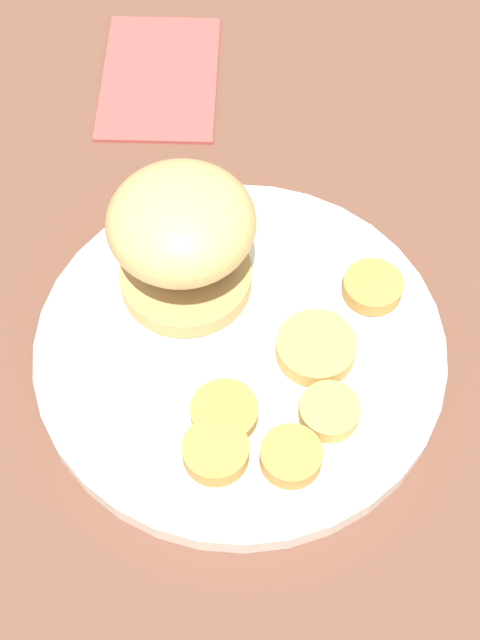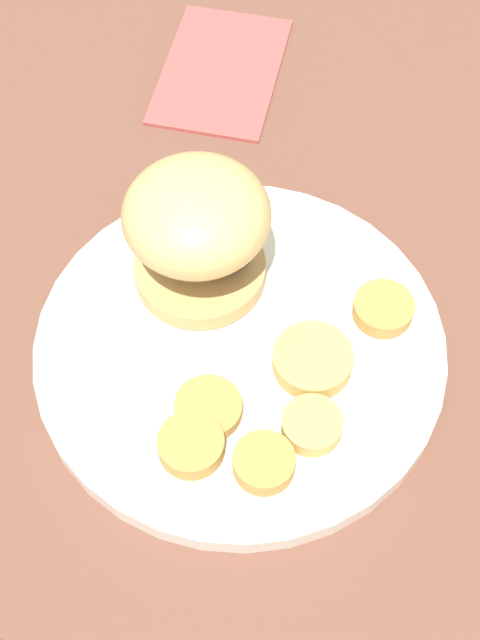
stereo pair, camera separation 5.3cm
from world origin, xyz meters
The scene contains 10 objects.
ground_plane centered at (0.00, 0.00, 0.00)m, with size 4.00×4.00×0.00m, color brown.
dinner_plate centered at (0.00, 0.00, 0.01)m, with size 0.26×0.26×0.02m.
sandwich centered at (-0.04, -0.04, 0.07)m, with size 0.09×0.09×0.09m.
potato_round_0 centered at (0.08, 0.00, 0.02)m, with size 0.04×0.04×0.01m, color #BC8942.
potato_round_1 centered at (-0.05, 0.08, 0.02)m, with size 0.04×0.04×0.01m, color #BC8942.
potato_round_2 centered at (0.07, 0.04, 0.02)m, with size 0.04×0.04×0.01m, color #BC8942.
potato_round_3 centered at (0.05, 0.00, 0.02)m, with size 0.04×0.04×0.01m, color #BC8942.
potato_round_4 centered at (0.04, 0.06, 0.02)m, with size 0.04×0.04×0.01m, color tan.
potato_round_5 centered at (0.00, 0.05, 0.02)m, with size 0.05×0.05×0.01m, color tan.
napkin centered at (-0.24, -0.11, 0.00)m, with size 0.14×0.09×0.01m, color #B24C47.
Camera 1 is at (0.28, 0.05, 0.50)m, focal length 50.00 mm.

